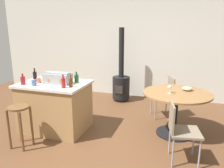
{
  "coord_description": "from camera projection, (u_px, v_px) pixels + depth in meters",
  "views": [
    {
      "loc": [
        1.3,
        -2.89,
        1.82
      ],
      "look_at": [
        0.18,
        0.6,
        0.89
      ],
      "focal_mm": 35.01,
      "sensor_mm": 36.0,
      "label": 1
    }
  ],
  "objects": [
    {
      "name": "bottle_4",
      "position": [
        23.0,
        80.0,
        3.75
      ],
      "size": [
        0.08,
        0.08,
        0.19
      ],
      "color": "maroon",
      "rests_on": "kitchen_island"
    },
    {
      "name": "kitchen_island",
      "position": [
        55.0,
        106.0,
        3.99
      ],
      "size": [
        1.19,
        0.87,
        0.88
      ],
      "color": "#A37A4C",
      "rests_on": "ground_plane"
    },
    {
      "name": "dining_table",
      "position": [
        176.0,
        102.0,
        3.75
      ],
      "size": [
        1.15,
        1.15,
        0.77
      ],
      "color": "black",
      "rests_on": "ground_plane"
    },
    {
      "name": "wooden_stool",
      "position": [
        20.0,
        118.0,
        3.36
      ],
      "size": [
        0.31,
        0.31,
        0.67
      ],
      "color": "brown",
      "rests_on": "ground_plane"
    },
    {
      "name": "wood_stove",
      "position": [
        121.0,
        83.0,
        5.6
      ],
      "size": [
        0.44,
        0.45,
        1.85
      ],
      "color": "black",
      "rests_on": "ground_plane"
    },
    {
      "name": "bottle_2",
      "position": [
        77.0,
        78.0,
        3.89
      ],
      "size": [
        0.08,
        0.08,
        0.2
      ],
      "color": "#194C23",
      "rests_on": "kitchen_island"
    },
    {
      "name": "folding_chair_near",
      "position": [
        180.0,
        128.0,
        2.98
      ],
      "size": [
        0.47,
        0.47,
        0.85
      ],
      "color": "#7F705B",
      "rests_on": "ground_plane"
    },
    {
      "name": "wine_glass",
      "position": [
        170.0,
        87.0,
        3.63
      ],
      "size": [
        0.07,
        0.07,
        0.14
      ],
      "color": "silver",
      "rests_on": "dining_table"
    },
    {
      "name": "cup_1",
      "position": [
        46.0,
        76.0,
        4.17
      ],
      "size": [
        0.12,
        0.09,
        0.1
      ],
      "color": "tan",
      "rests_on": "kitchen_island"
    },
    {
      "name": "bottle_1",
      "position": [
        71.0,
        82.0,
        3.59
      ],
      "size": [
        0.06,
        0.06,
        0.21
      ],
      "color": "#603314",
      "rests_on": "kitchen_island"
    },
    {
      "name": "cup_0",
      "position": [
        39.0,
        80.0,
        3.87
      ],
      "size": [
        0.11,
        0.07,
        0.09
      ],
      "color": "#DB6651",
      "rests_on": "kitchen_island"
    },
    {
      "name": "cup_2",
      "position": [
        34.0,
        83.0,
        3.68
      ],
      "size": [
        0.11,
        0.08,
        0.1
      ],
      "color": "#4C7099",
      "rests_on": "kitchen_island"
    },
    {
      "name": "serving_bowl",
      "position": [
        187.0,
        88.0,
        3.82
      ],
      "size": [
        0.18,
        0.18,
        0.07
      ],
      "primitive_type": "ellipsoid",
      "color": "tan",
      "rests_on": "dining_table"
    },
    {
      "name": "bottle_3",
      "position": [
        35.0,
        76.0,
        3.98
      ],
      "size": [
        0.07,
        0.07,
        0.24
      ],
      "color": "black",
      "rests_on": "kitchen_island"
    },
    {
      "name": "back_wall",
      "position": [
        132.0,
        47.0,
        5.86
      ],
      "size": [
        8.0,
        0.1,
        2.7
      ],
      "primitive_type": "cube",
      "color": "beige",
      "rests_on": "ground_plane"
    },
    {
      "name": "toolbox",
      "position": [
        58.0,
        78.0,
        3.81
      ],
      "size": [
        0.47,
        0.24,
        0.2
      ],
      "color": "gray",
      "rests_on": "kitchen_island"
    },
    {
      "name": "folding_chair_far",
      "position": [
        165.0,
        94.0,
        4.55
      ],
      "size": [
        0.52,
        0.52,
        0.85
      ],
      "color": "#7F705B",
      "rests_on": "ground_plane"
    },
    {
      "name": "bottle_0",
      "position": [
        63.0,
        83.0,
        3.53
      ],
      "size": [
        0.07,
        0.07,
        0.22
      ],
      "color": "maroon",
      "rests_on": "kitchen_island"
    },
    {
      "name": "ground_plane",
      "position": [
        90.0,
        146.0,
        3.5
      ],
      "size": [
        8.8,
        8.8,
        0.0
      ],
      "primitive_type": "plane",
      "color": "brown"
    }
  ]
}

